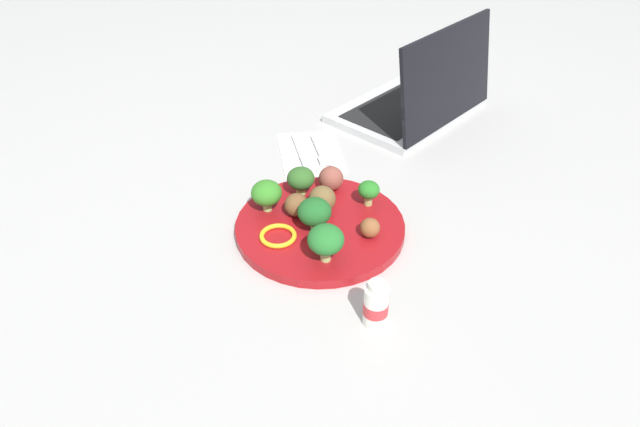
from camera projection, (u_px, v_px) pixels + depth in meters
name	position (u px, v px, depth m)	size (l,w,h in m)	color
ground_plane	(320.00, 231.00, 0.97)	(4.00, 4.00, 0.00)	#B2B2AD
plate	(320.00, 227.00, 0.97)	(0.28, 0.28, 0.02)	maroon
broccoli_floret_near_rim	(315.00, 212.00, 0.93)	(0.05, 0.05, 0.06)	#92BF68
broccoli_floret_mid_left	(301.00, 179.00, 1.02)	(0.05, 0.05, 0.05)	#98C866
broccoli_floret_far_rim	(369.00, 191.00, 0.99)	(0.04, 0.04, 0.05)	#ABB867
broccoli_floret_back_right	(326.00, 240.00, 0.87)	(0.06, 0.06, 0.06)	#A7C472
broccoli_floret_back_left	(267.00, 193.00, 0.98)	(0.05, 0.05, 0.06)	#96CC6D
meatball_mid_left	(322.00, 199.00, 0.98)	(0.05, 0.05, 0.05)	brown
meatball_mid_right	(370.00, 228.00, 0.93)	(0.03, 0.03, 0.03)	brown
meatball_far_rim	(331.00, 178.00, 1.03)	(0.04, 0.04, 0.04)	brown
meatball_front_left	(296.00, 205.00, 0.97)	(0.04, 0.04, 0.04)	brown
pepper_ring_front_left	(278.00, 236.00, 0.93)	(0.06, 0.06, 0.01)	yellow
napkin	(311.00, 152.00, 1.18)	(0.17, 0.12, 0.01)	white
fork	(320.00, 151.00, 1.17)	(0.12, 0.02, 0.01)	silver
knife	(302.00, 152.00, 1.17)	(0.15, 0.02, 0.01)	white
yogurt_bottle	(376.00, 305.00, 0.79)	(0.03, 0.03, 0.07)	white
laptop	(417.00, 100.00, 1.28)	(0.37, 0.39, 0.21)	silver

